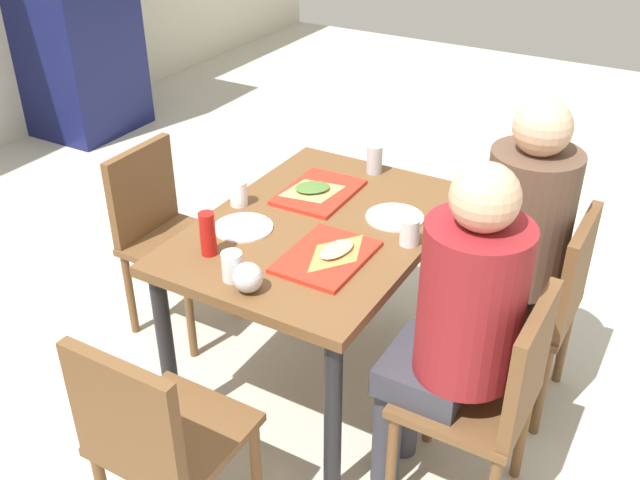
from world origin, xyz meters
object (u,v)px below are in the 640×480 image
person_in_red (458,315)px  plastic_cup_a (238,193)px  chair_near_right (543,298)px  pizza_slice_b (312,189)px  main_table (320,245)px  condiment_bottle (208,234)px  plastic_cup_b (410,232)px  paper_plate_center (243,227)px  paper_plate_near_edge (395,217)px  pizza_slice_a (336,251)px  tray_red_near (326,257)px  chair_near_left (492,392)px  soda_can (375,159)px  chair_far_side (163,227)px  person_in_brown_jacket (515,232)px  chair_left_end (154,437)px  foil_bundle (248,277)px  plastic_cup_c (232,266)px  tray_red_far (319,192)px

person_in_red → plastic_cup_a: size_ratio=12.53×
chair_near_right → pizza_slice_b: 0.98m
main_table → condiment_bottle: size_ratio=7.29×
plastic_cup_b → paper_plate_center: bearing=109.6°
paper_plate_near_edge → pizza_slice_a: size_ratio=0.92×
tray_red_near → plastic_cup_b: (0.23, -0.21, 0.04)m
chair_near_left → plastic_cup_a: size_ratio=8.43×
plastic_cup_b → soda_can: bearing=38.3°
chair_far_side → person_in_red: bearing=-101.4°
chair_near_left → chair_near_right: size_ratio=1.00×
paper_plate_near_edge → person_in_brown_jacket: bearing=-74.8°
person_in_red → paper_plate_center: person_in_red is taller
chair_left_end → person_in_brown_jacket: (1.26, -0.65, 0.25)m
foil_bundle → condiment_bottle: bearing=64.6°
person_in_red → tray_red_near: bearing=80.3°
paper_plate_near_edge → pizza_slice_a: 0.36m
chair_near_right → person_in_brown_jacket: size_ratio=0.67×
chair_near_left → paper_plate_center: bearing=83.5°
main_table → pizza_slice_a: size_ratio=4.87×
paper_plate_center → pizza_slice_a: 0.39m
foil_bundle → plastic_cup_b: bearing=-32.0°
chair_far_side → paper_plate_center: bearing=-107.1°
chair_near_left → person_in_red: bearing=90.0°
soda_can → condiment_bottle: 0.90m
condiment_bottle → person_in_red: bearing=-84.3°
paper_plate_center → plastic_cup_a: plastic_cup_a is taller
chair_far_side → pizza_slice_a: bearing=-100.5°
person_in_red → plastic_cup_b: size_ratio=12.53×
condiment_bottle → tray_red_near: bearing=-64.6°
person_in_brown_jacket → plastic_cup_c: person_in_brown_jacket is taller
main_table → chair_left_end: bearing=180.0°
paper_plate_near_edge → soda_can: (0.32, 0.25, 0.06)m
pizza_slice_a → chair_far_side: bearing=79.5°
soda_can → chair_near_left: bearing=-134.0°
paper_plate_near_edge → plastic_cup_c: size_ratio=2.20×
chair_near_left → plastic_cup_c: (-0.18, 0.86, 0.29)m
chair_near_left → tray_red_near: chair_near_left is taller
main_table → pizza_slice_a: pizza_slice_a is taller
person_in_brown_jacket → tray_red_far: person_in_brown_jacket is taller
chair_left_end → condiment_bottle: size_ratio=5.27×
paper_plate_near_edge → soda_can: 0.41m
main_table → foil_bundle: bearing=-177.6°
person_in_brown_jacket → plastic_cup_a: (-0.32, 1.00, 0.05)m
person_in_brown_jacket → condiment_bottle: size_ratio=7.83×
plastic_cup_a → pizza_slice_a: bearing=-106.0°
paper_plate_near_edge → plastic_cup_c: 0.70m
person_in_red → pizza_slice_b: 0.93m
chair_near_right → condiment_bottle: bearing=123.3°
person_in_red → soda_can: (0.79, 0.67, 0.06)m
tray_red_near → foil_bundle: (-0.29, 0.12, 0.04)m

